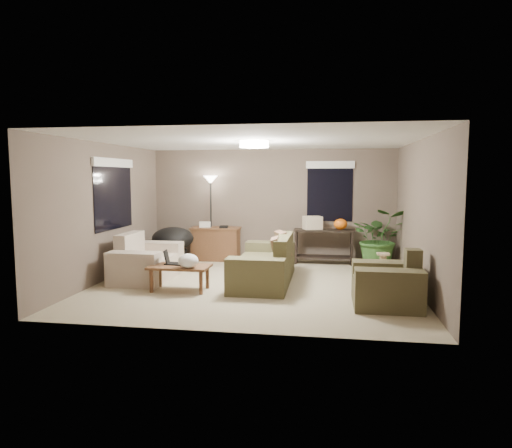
% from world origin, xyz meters
% --- Properties ---
extents(room_shell, '(5.50, 5.50, 5.50)m').
position_xyz_m(room_shell, '(0.00, 0.00, 1.25)').
color(room_shell, tan).
rests_on(room_shell, ground).
extents(main_sofa, '(0.95, 2.20, 0.85)m').
position_xyz_m(main_sofa, '(0.19, 0.19, 0.29)').
color(main_sofa, brown).
rests_on(main_sofa, ground).
extents(throw_pillows, '(0.39, 1.38, 0.47)m').
position_xyz_m(throw_pillows, '(0.44, 0.19, 0.65)').
color(throw_pillows, '#8C7251').
rests_on(throw_pillows, main_sofa).
extents(loveseat, '(0.90, 1.60, 0.85)m').
position_xyz_m(loveseat, '(-2.07, 0.15, 0.30)').
color(loveseat, beige).
rests_on(loveseat, ground).
extents(armchair, '(0.95, 1.00, 0.85)m').
position_xyz_m(armchair, '(2.15, -1.00, 0.30)').
color(armchair, '#4A442C').
rests_on(armchair, ground).
extents(coffee_table, '(1.00, 0.55, 0.42)m').
position_xyz_m(coffee_table, '(-1.16, -0.62, 0.36)').
color(coffee_table, brown).
rests_on(coffee_table, ground).
extents(laptop, '(0.39, 0.27, 0.24)m').
position_xyz_m(laptop, '(-1.33, -0.52, 0.48)').
color(laptop, black).
rests_on(laptop, coffee_table).
extents(plastic_bag, '(0.42, 0.40, 0.23)m').
position_xyz_m(plastic_bag, '(-0.96, -0.77, 0.54)').
color(plastic_bag, white).
rests_on(plastic_bag, coffee_table).
extents(desk, '(1.10, 0.50, 0.75)m').
position_xyz_m(desk, '(-1.23, 2.17, 0.38)').
color(desk, brown).
rests_on(desk, ground).
extents(desk_papers, '(0.70, 0.30, 0.12)m').
position_xyz_m(desk_papers, '(-1.39, 2.16, 0.80)').
color(desk_papers, silver).
rests_on(desk_papers, desk).
extents(console_table, '(1.30, 0.40, 0.75)m').
position_xyz_m(console_table, '(1.19, 2.15, 0.44)').
color(console_table, black).
rests_on(console_table, ground).
extents(pumpkin, '(0.37, 0.37, 0.24)m').
position_xyz_m(pumpkin, '(1.54, 2.15, 0.87)').
color(pumpkin, orange).
rests_on(pumpkin, console_table).
extents(cardboard_box, '(0.45, 0.40, 0.28)m').
position_xyz_m(cardboard_box, '(0.94, 2.15, 0.89)').
color(cardboard_box, beige).
rests_on(cardboard_box, console_table).
extents(papasan_chair, '(1.07, 1.07, 0.80)m').
position_xyz_m(papasan_chair, '(-2.07, 1.66, 0.47)').
color(papasan_chair, black).
rests_on(papasan_chair, ground).
extents(floor_lamp, '(0.32, 0.32, 1.91)m').
position_xyz_m(floor_lamp, '(-1.36, 2.24, 1.60)').
color(floor_lamp, black).
rests_on(floor_lamp, ground).
extents(ceiling_fixture, '(0.50, 0.50, 0.10)m').
position_xyz_m(ceiling_fixture, '(0.00, 0.00, 2.44)').
color(ceiling_fixture, white).
rests_on(ceiling_fixture, room_shell).
extents(houseplant, '(1.11, 1.24, 0.96)m').
position_xyz_m(houseplant, '(2.35, 1.95, 0.48)').
color(houseplant, '#2D5923').
rests_on(houseplant, ground).
extents(cat_scratching_post, '(0.32, 0.32, 0.50)m').
position_xyz_m(cat_scratching_post, '(2.28, 0.70, 0.21)').
color(cat_scratching_post, tan).
rests_on(cat_scratching_post, ground).
extents(window_left, '(0.05, 1.56, 1.33)m').
position_xyz_m(window_left, '(-2.73, 0.30, 1.78)').
color(window_left, black).
rests_on(window_left, room_shell).
extents(window_back, '(1.06, 0.05, 1.33)m').
position_xyz_m(window_back, '(1.30, 2.48, 1.79)').
color(window_back, black).
rests_on(window_back, room_shell).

